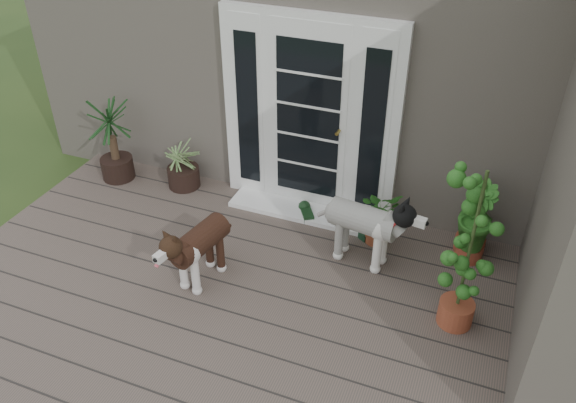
% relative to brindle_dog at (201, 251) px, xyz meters
% --- Properties ---
extents(deck, '(6.20, 4.60, 0.12)m').
position_rel_brindle_dog_xyz_m(deck, '(0.68, -0.63, -0.40)').
color(deck, '#6B5B4C').
rests_on(deck, ground).
extents(house_main, '(7.40, 4.00, 3.10)m').
position_rel_brindle_dog_xyz_m(house_main, '(0.68, 3.62, 1.09)').
color(house_main, '#665E54').
rests_on(house_main, ground).
extents(door_unit, '(1.90, 0.14, 2.15)m').
position_rel_brindle_dog_xyz_m(door_unit, '(0.48, 1.57, 0.74)').
color(door_unit, white).
rests_on(door_unit, deck).
extents(door_step, '(1.60, 0.40, 0.05)m').
position_rel_brindle_dog_xyz_m(door_step, '(0.48, 1.37, -0.31)').
color(door_step, white).
rests_on(door_step, deck).
extents(brindle_dog, '(0.50, 0.86, 0.68)m').
position_rel_brindle_dog_xyz_m(brindle_dog, '(0.00, 0.00, 0.00)').
color(brindle_dog, '#3B2115').
rests_on(brindle_dog, deck).
extents(white_dog, '(0.92, 0.50, 0.73)m').
position_rel_brindle_dog_xyz_m(white_dog, '(1.31, 0.81, 0.03)').
color(white_dog, silver).
rests_on(white_dog, deck).
extents(spider_plant, '(0.79, 0.79, 0.66)m').
position_rel_brindle_dog_xyz_m(spider_plant, '(-0.99, 1.37, -0.01)').
color(spider_plant, '#7C9C60').
rests_on(spider_plant, deck).
extents(yucca, '(0.91, 0.91, 1.05)m').
position_rel_brindle_dog_xyz_m(yucca, '(-1.82, 1.24, 0.19)').
color(yucca, black).
rests_on(yucca, deck).
extents(herb_a, '(0.57, 0.57, 0.51)m').
position_rel_brindle_dog_xyz_m(herb_a, '(1.38, 1.17, -0.08)').
color(herb_a, '#1C4E16').
rests_on(herb_a, deck).
extents(herb_b, '(0.51, 0.51, 0.63)m').
position_rel_brindle_dog_xyz_m(herb_b, '(2.29, 1.24, -0.02)').
color(herb_b, '#164E19').
rests_on(herb_b, deck).
extents(herb_c, '(0.52, 0.52, 0.61)m').
position_rel_brindle_dog_xyz_m(herb_c, '(2.29, 1.37, -0.03)').
color(herb_c, '#21621C').
rests_on(herb_c, deck).
extents(sapling, '(0.50, 0.50, 1.60)m').
position_rel_brindle_dog_xyz_m(sapling, '(2.30, 0.31, 0.46)').
color(sapling, '#24611B').
rests_on(sapling, deck).
extents(clog_left, '(0.31, 0.37, 0.10)m').
position_rel_brindle_dog_xyz_m(clog_left, '(0.56, 1.32, -0.29)').
color(clog_left, black).
rests_on(clog_left, deck).
extents(clog_right, '(0.29, 0.34, 0.09)m').
position_rel_brindle_dog_xyz_m(clog_right, '(1.31, 1.23, -0.29)').
color(clog_right, '#15351F').
rests_on(clog_right, deck).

